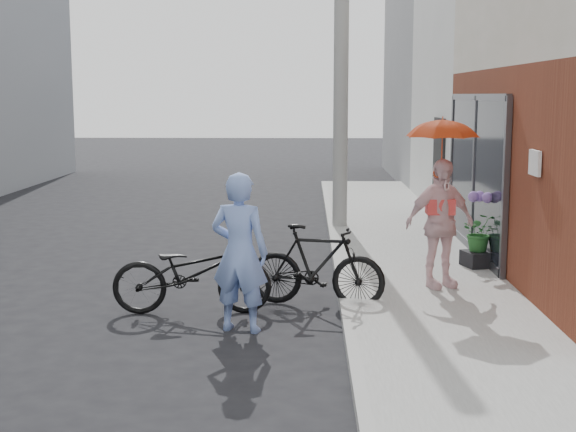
{
  "coord_description": "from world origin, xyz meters",
  "views": [
    {
      "loc": [
        0.48,
        -9.3,
        2.61
      ],
      "look_at": [
        0.23,
        0.7,
        1.1
      ],
      "focal_mm": 50.0,
      "sensor_mm": 36.0,
      "label": 1
    }
  ],
  "objects_px": {
    "bike_right": "(317,266)",
    "kimono_woman": "(440,223)",
    "planter": "(479,259)",
    "bike_left": "(192,273)",
    "utility_pole": "(341,47)",
    "officer": "(240,252)"
  },
  "relations": [
    {
      "from": "officer",
      "to": "bike_left",
      "type": "distance_m",
      "value": 1.03
    },
    {
      "from": "bike_left",
      "to": "bike_right",
      "type": "distance_m",
      "value": 1.55
    },
    {
      "from": "bike_right",
      "to": "bike_left",
      "type": "bearing_deg",
      "value": 115.61
    },
    {
      "from": "officer",
      "to": "planter",
      "type": "xyz_separation_m",
      "value": [
        3.27,
        2.93,
        -0.66
      ]
    },
    {
      "from": "officer",
      "to": "planter",
      "type": "height_order",
      "value": "officer"
    },
    {
      "from": "utility_pole",
      "to": "officer",
      "type": "distance_m",
      "value": 7.26
    },
    {
      "from": "bike_left",
      "to": "planter",
      "type": "height_order",
      "value": "bike_left"
    },
    {
      "from": "bike_right",
      "to": "planter",
      "type": "distance_m",
      "value": 3.03
    },
    {
      "from": "utility_pole",
      "to": "planter",
      "type": "distance_m",
      "value": 5.29
    },
    {
      "from": "utility_pole",
      "to": "bike_right",
      "type": "relative_size",
      "value": 4.1
    },
    {
      "from": "utility_pole",
      "to": "kimono_woman",
      "type": "relative_size",
      "value": 4.15
    },
    {
      "from": "bike_right",
      "to": "kimono_woman",
      "type": "bearing_deg",
      "value": -59.72
    },
    {
      "from": "officer",
      "to": "bike_left",
      "type": "height_order",
      "value": "officer"
    },
    {
      "from": "bike_left",
      "to": "bike_right",
      "type": "xyz_separation_m",
      "value": [
        1.5,
        0.38,
        0.01
      ]
    },
    {
      "from": "utility_pole",
      "to": "officer",
      "type": "xyz_separation_m",
      "value": [
        -1.37,
        -6.63,
        -2.61
      ]
    },
    {
      "from": "planter",
      "to": "bike_left",
      "type": "bearing_deg",
      "value": -150.39
    },
    {
      "from": "bike_left",
      "to": "planter",
      "type": "xyz_separation_m",
      "value": [
        3.9,
        2.22,
        -0.27
      ]
    },
    {
      "from": "utility_pole",
      "to": "bike_right",
      "type": "distance_m",
      "value": 6.31
    },
    {
      "from": "bike_right",
      "to": "kimono_woman",
      "type": "xyz_separation_m",
      "value": [
        1.6,
        0.55,
        0.45
      ]
    },
    {
      "from": "bike_left",
      "to": "kimono_woman",
      "type": "xyz_separation_m",
      "value": [
        3.1,
        0.93,
        0.46
      ]
    },
    {
      "from": "utility_pole",
      "to": "kimono_woman",
      "type": "xyz_separation_m",
      "value": [
        1.1,
        -4.99,
        -2.54
      ]
    },
    {
      "from": "utility_pole",
      "to": "planter",
      "type": "relative_size",
      "value": 16.43
    }
  ]
}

